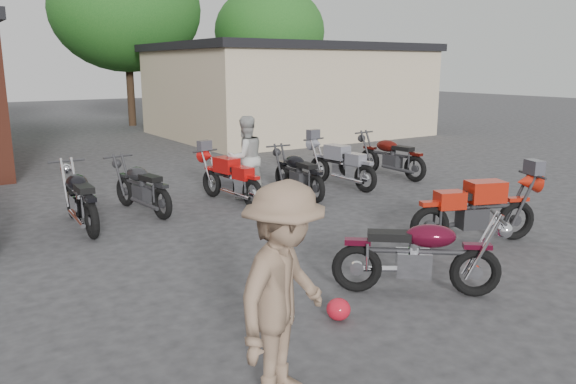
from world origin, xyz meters
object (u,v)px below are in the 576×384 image
sportbike (477,206)px  row_bike_6 (341,162)px  vintage_motorcycle (420,250)px  row_bike_4 (230,176)px  helmet (338,309)px  row_bike_2 (80,195)px  row_bike_7 (390,154)px  person_light (246,158)px  row_bike_3 (141,184)px  person_tan (284,293)px  row_bike_5 (298,171)px

sportbike → row_bike_6: sportbike is taller
vintage_motorcycle → row_bike_4: (0.33, 5.82, -0.02)m
sportbike → helmet: 3.91m
row_bike_2 → row_bike_7: size_ratio=1.00×
row_bike_6 → row_bike_7: size_ratio=0.98×
helmet → row_bike_7: bearing=42.5°
person_light → row_bike_3: person_light is taller
sportbike → person_tan: 5.48m
person_tan → row_bike_6: size_ratio=0.94×
helmet → person_light: (2.13, 5.97, 0.79)m
helmet → row_bike_2: 5.85m
person_tan → row_bike_6: person_tan is taller
vintage_motorcycle → sportbike: 2.60m
person_tan → row_bike_7: person_tan is taller
row_bike_2 → row_bike_5: (4.76, -0.10, -0.04)m
person_tan → row_bike_2: 6.57m
person_tan → row_bike_3: size_ratio=0.98×
helmet → row_bike_3: size_ratio=0.14×
person_light → row_bike_5: size_ratio=0.91×
row_bike_6 → row_bike_7: (1.89, 0.24, 0.01)m
vintage_motorcycle → sportbike: sportbike is taller
helmet → row_bike_5: (3.23, 5.53, 0.45)m
sportbike → row_bike_5: bearing=117.2°
row_bike_2 → row_bike_6: (6.18, 0.12, -0.01)m
helmet → row_bike_6: row_bike_6 is taller
row_bike_5 → person_tan: bearing=148.5°
vintage_motorcycle → row_bike_7: (5.20, 5.97, 0.02)m
person_tan → row_bike_2: size_ratio=0.92×
row_bike_2 → row_bike_3: row_bike_2 is taller
row_bike_2 → row_bike_4: row_bike_2 is taller
sportbike → row_bike_2: size_ratio=1.02×
sportbike → row_bike_5: (-0.51, 4.51, -0.05)m
row_bike_4 → person_tan: bearing=146.7°
person_tan → row_bike_4: bearing=37.1°
row_bike_5 → row_bike_7: 3.34m
vintage_motorcycle → person_tan: bearing=-121.2°
helmet → person_tan: 1.87m
helmet → row_bike_6: bearing=51.0°
row_bike_5 → row_bike_2: bearing=92.8°
sportbike → row_bike_7: sportbike is taller
helmet → row_bike_5: size_ratio=0.14×
row_bike_4 → row_bike_7: bearing=-97.4°
person_light → row_bike_5: person_light is taller
person_tan → vintage_motorcycle: bearing=-9.4°
person_tan → person_light: bearing=34.3°
person_light → row_bike_7: (4.40, 0.02, -0.30)m
person_tan → row_bike_2: person_tan is taller
vintage_motorcycle → person_light: bearing=121.8°
helmet → row_bike_6: size_ratio=0.14×
row_bike_2 → person_tan: bearing=-177.1°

